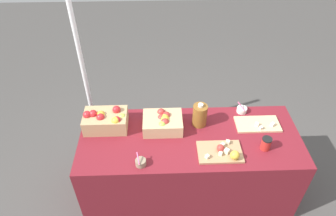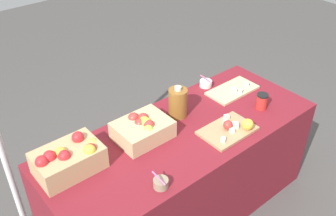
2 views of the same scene
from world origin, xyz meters
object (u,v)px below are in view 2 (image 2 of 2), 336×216
sample_bowl_mid (206,83)px  cider_jug (178,103)px  apple_crate_left (68,159)px  cutting_board_front (231,129)px  sample_bowl_near (161,183)px  coffee_cup (262,101)px  cutting_board_back (233,90)px  apple_crate_middle (143,128)px

sample_bowl_mid → cider_jug: bearing=-160.3°
apple_crate_left → cutting_board_front: 1.03m
cutting_board_front → sample_bowl_mid: 0.57m
cutting_board_front → sample_bowl_near: 0.66m
sample_bowl_mid → coffee_cup: coffee_cup is taller
cider_jug → coffee_cup: 0.60m
cutting_board_back → cider_jug: cider_jug is taller
apple_crate_middle → sample_bowl_near: apple_crate_middle is taller
apple_crate_middle → cider_jug: size_ratio=1.49×
sample_bowl_mid → cutting_board_back: bearing=-60.4°
apple_crate_left → sample_bowl_near: apple_crate_left is taller
apple_crate_middle → coffee_cup: 0.88m
apple_crate_left → sample_bowl_near: (0.32, -0.43, -0.06)m
apple_crate_middle → coffee_cup: apple_crate_middle is taller
apple_crate_middle → cider_jug: 0.33m
apple_crate_middle → cutting_board_front: 0.57m
cutting_board_back → coffee_cup: (-0.01, -0.28, 0.05)m
cutting_board_front → cutting_board_back: 0.49m
sample_bowl_near → cider_jug: 0.68m
apple_crate_left → apple_crate_middle: size_ratio=1.10×
apple_crate_left → cutting_board_front: (0.97, -0.35, -0.06)m
cutting_board_front → sample_bowl_mid: sample_bowl_mid is taller
sample_bowl_near → sample_bowl_mid: 1.10m
apple_crate_left → cutting_board_back: size_ratio=0.96×
apple_crate_left → apple_crate_middle: bearing=-3.1°
cutting_board_front → cutting_board_back: bearing=40.9°
apple_crate_left → coffee_cup: apple_crate_left is taller
apple_crate_left → apple_crate_middle: apple_crate_left is taller
apple_crate_left → apple_crate_middle: (0.50, -0.03, -0.02)m
cutting_board_back → apple_crate_middle: bearing=-179.7°
sample_bowl_mid → cider_jug: (-0.42, -0.15, 0.08)m
cutting_board_front → apple_crate_left: bearing=160.4°
coffee_cup → cider_jug: bearing=148.4°
apple_crate_middle → sample_bowl_mid: apple_crate_middle is taller
apple_crate_left → sample_bowl_near: bearing=-53.9°
cutting_board_front → sample_bowl_near: (-0.66, -0.09, 0.00)m
cutting_board_back → sample_bowl_near: sample_bowl_near is taller
apple_crate_left → cutting_board_front: bearing=-19.6°
apple_crate_left → cider_jug: 0.82m
apple_crate_left → coffee_cup: 1.37m
cider_jug → cutting_board_front: bearing=-67.6°
cider_jug → apple_crate_left: bearing=-179.1°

